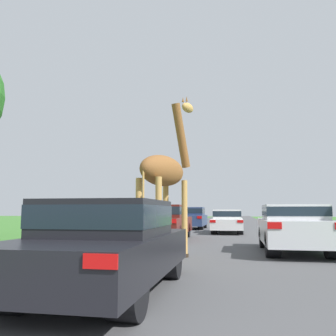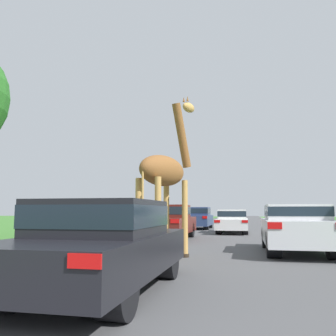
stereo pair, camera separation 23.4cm
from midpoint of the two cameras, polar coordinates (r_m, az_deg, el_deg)
The scene contains 7 objects.
road at distance 29.69m, azimuth 10.20°, elevation -9.19°, with size 7.88×120.00×0.00m.
giraffe_near_road at distance 9.67m, azimuth 0.19°, elevation -0.90°, with size 1.42×2.54×4.73m.
car_lead_maroon at distance 5.79m, azimuth -9.54°, elevation -11.67°, with size 1.88×4.40×1.42m.
car_queue_right at distance 20.80m, azimuth 10.64°, elevation -8.28°, with size 1.70×4.47×1.32m.
car_queue_left at distance 16.04m, azimuth 0.45°, elevation -8.48°, with size 1.88×4.68×1.52m.
car_far_ahead at distance 11.54m, azimuth 20.45°, elevation -8.82°, with size 1.91×4.42×1.44m.
car_verge_right at distance 25.25m, azimuth 5.16°, elevation -7.91°, with size 1.70×4.29×1.50m.
Camera 2 is at (1.32, 0.39, 1.26)m, focal length 38.00 mm.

